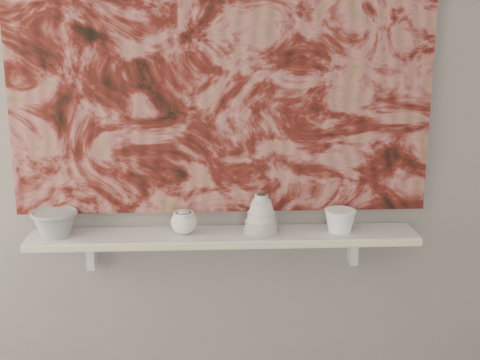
{
  "coord_description": "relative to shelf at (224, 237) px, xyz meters",
  "views": [
    {
      "loc": [
        -0.05,
        -0.78,
        1.72
      ],
      "look_at": [
        0.06,
        1.49,
        1.13
      ],
      "focal_mm": 50.0,
      "sensor_mm": 36.0,
      "label": 1
    }
  ],
  "objects": [
    {
      "name": "bracket_right",
      "position": [
        0.49,
        0.06,
        -0.07
      ],
      "size": [
        0.03,
        0.06,
        0.12
      ],
      "primitive_type": "cube",
      "color": "silver",
      "rests_on": "wall_back"
    },
    {
      "name": "bell_vessel",
      "position": [
        0.14,
        0.0,
        0.09
      ],
      "size": [
        0.14,
        0.14,
        0.14
      ],
      "primitive_type": null,
      "rotation": [
        0.0,
        0.0,
        -0.06
      ],
      "color": "beige",
      "rests_on": "shelf"
    },
    {
      "name": "shelf_stripe",
      "position": [
        0.0,
        -0.09,
        0.0
      ],
      "size": [
        1.4,
        0.01,
        0.02
      ],
      "primitive_type": "cube",
      "color": "beige",
      "rests_on": "shelf"
    },
    {
      "name": "bowl_white",
      "position": [
        0.42,
        0.0,
        0.06
      ],
      "size": [
        0.12,
        0.12,
        0.08
      ],
      "primitive_type": null,
      "rotation": [
        0.0,
        0.0,
        0.07
      ],
      "color": "white",
      "rests_on": "shelf"
    },
    {
      "name": "painting",
      "position": [
        0.0,
        0.08,
        0.62
      ],
      "size": [
        1.5,
        0.02,
        1.1
      ],
      "primitive_type": "cube",
      "color": "#5E1C15",
      "rests_on": "wall_back"
    },
    {
      "name": "bracket_left",
      "position": [
        -0.49,
        0.06,
        -0.07
      ],
      "size": [
        0.03,
        0.06,
        0.12
      ],
      "primitive_type": "cube",
      "color": "silver",
      "rests_on": "wall_back"
    },
    {
      "name": "house_motif",
      "position": [
        0.45,
        0.07,
        0.32
      ],
      "size": [
        0.09,
        0.0,
        0.08
      ],
      "primitive_type": "cube",
      "color": "black",
      "rests_on": "painting"
    },
    {
      "name": "bowl_grey",
      "position": [
        -0.6,
        0.0,
        0.06
      ],
      "size": [
        0.17,
        0.17,
        0.1
      ],
      "primitive_type": null,
      "rotation": [
        0.0,
        0.0,
        0.03
      ],
      "color": "#999997",
      "rests_on": "shelf"
    },
    {
      "name": "wall_back",
      "position": [
        0.0,
        0.09,
        0.44
      ],
      "size": [
        3.6,
        0.0,
        3.6
      ],
      "primitive_type": "plane",
      "rotation": [
        1.57,
        0.0,
        0.0
      ],
      "color": "gray",
      "rests_on": "floor"
    },
    {
      "name": "shelf",
      "position": [
        0.0,
        0.0,
        0.0
      ],
      "size": [
        1.4,
        0.18,
        0.03
      ],
      "primitive_type": "cube",
      "color": "silver",
      "rests_on": "wall_back"
    },
    {
      "name": "cup_cream",
      "position": [
        -0.14,
        0.0,
        0.06
      ],
      "size": [
        0.1,
        0.1,
        0.09
      ],
      "primitive_type": null,
      "rotation": [
        0.0,
        0.0,
        0.04
      ],
      "color": "white",
      "rests_on": "shelf"
    }
  ]
}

